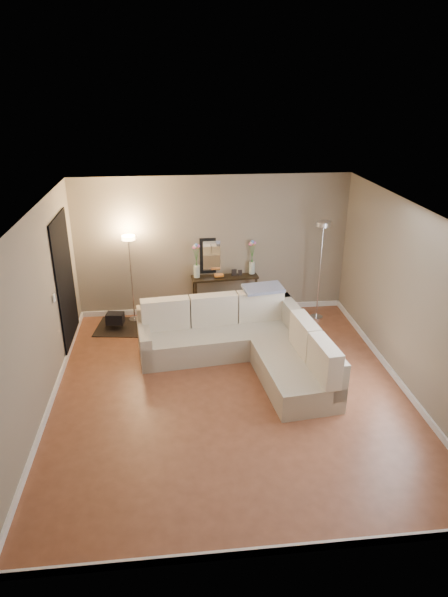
{
  "coord_description": "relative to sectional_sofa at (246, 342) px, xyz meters",
  "views": [
    {
      "loc": [
        -0.73,
        -6.01,
        4.08
      ],
      "look_at": [
        0.0,
        0.8,
        1.1
      ],
      "focal_mm": 30.0,
      "sensor_mm": 36.0,
      "label": 1
    }
  ],
  "objects": [
    {
      "name": "flower_vase_left",
      "position": [
        -0.65,
        1.76,
        0.71
      ],
      "size": [
        0.14,
        0.12,
        0.65
      ],
      "color": "silver",
      "rests_on": "console_table"
    },
    {
      "name": "baseboard_front",
      "position": [
        -0.34,
        -3.55,
        -0.29
      ],
      "size": [
        5.0,
        0.03,
        0.1
      ],
      "primitive_type": "cube",
      "color": "white",
      "rests_on": "ground"
    },
    {
      "name": "wall_left",
      "position": [
        -2.85,
        -0.82,
        0.96
      ],
      "size": [
        0.02,
        5.5,
        2.6
      ],
      "primitive_type": "cube",
      "color": "gray",
      "rests_on": "ground"
    },
    {
      "name": "ceiling",
      "position": [
        -0.34,
        -0.82,
        2.27
      ],
      "size": [
        5.0,
        5.5,
        0.01
      ],
      "primitive_type": "cube",
      "color": "white",
      "rests_on": "ground"
    },
    {
      "name": "floor_lamp_lit",
      "position": [
        -1.84,
        1.68,
        0.81
      ],
      "size": [
        0.26,
        0.26,
        1.63
      ],
      "color": "silver",
      "rests_on": "floor"
    },
    {
      "name": "floor",
      "position": [
        -0.34,
        -0.82,
        -0.34
      ],
      "size": [
        5.0,
        5.5,
        0.01
      ],
      "primitive_type": "cube",
      "color": "brown",
      "rests_on": "ground"
    },
    {
      "name": "black_bag",
      "position": [
        -2.15,
        1.33,
        -0.12
      ],
      "size": [
        0.33,
        0.25,
        0.19
      ],
      "primitive_type": "cube",
      "rotation": [
        0.0,
        0.0,
        -0.14
      ],
      "color": "black",
      "rests_on": "charcoal_rug"
    },
    {
      "name": "baseboard_back",
      "position": [
        -0.34,
        1.92,
        -0.29
      ],
      "size": [
        5.0,
        0.03,
        0.1
      ],
      "primitive_type": "cube",
      "color": "white",
      "rests_on": "ground"
    },
    {
      "name": "table_decor",
      "position": [
        -0.14,
        1.77,
        0.47
      ],
      "size": [
        0.53,
        0.13,
        0.12
      ],
      "color": "orange",
      "rests_on": "console_table"
    },
    {
      "name": "baseboard_right",
      "position": [
        2.14,
        -0.82,
        -0.29
      ],
      "size": [
        0.03,
        5.5,
        0.1
      ],
      "primitive_type": "cube",
      "color": "white",
      "rests_on": "ground"
    },
    {
      "name": "wall_front",
      "position": [
        -0.34,
        -3.58,
        0.96
      ],
      "size": [
        5.0,
        0.02,
        2.6
      ],
      "primitive_type": "cube",
      "color": "gray",
      "rests_on": "ground"
    },
    {
      "name": "baseboard_left",
      "position": [
        -2.83,
        -0.82,
        -0.29
      ],
      "size": [
        0.03,
        5.5,
        0.1
      ],
      "primitive_type": "cube",
      "color": "white",
      "rests_on": "ground"
    },
    {
      "name": "flower_vase_right",
      "position": [
        0.38,
        1.84,
        0.71
      ],
      "size": [
        0.14,
        0.12,
        0.65
      ],
      "color": "silver",
      "rests_on": "console_table"
    },
    {
      "name": "wall_back",
      "position": [
        -0.34,
        1.94,
        0.96
      ],
      "size": [
        5.0,
        0.02,
        2.6
      ],
      "primitive_type": "cube",
      "color": "gray",
      "rests_on": "ground"
    },
    {
      "name": "leaning_mirror",
      "position": [
        -0.15,
        1.96,
        0.79
      ],
      "size": [
        0.87,
        0.11,
        0.68
      ],
      "color": "black",
      "rests_on": "console_table"
    },
    {
      "name": "charcoal_rug",
      "position": [
        -1.97,
        1.38,
        -0.33
      ],
      "size": [
        1.16,
        0.94,
        0.01
      ],
      "primitive_type": "cube",
      "rotation": [
        0.0,
        0.0,
        -0.14
      ],
      "color": "black",
      "rests_on": "floor"
    },
    {
      "name": "switch_plate",
      "position": [
        -2.82,
        0.03,
        0.86
      ],
      "size": [
        0.02,
        0.08,
        0.12
      ],
      "primitive_type": "cube",
      "color": "white",
      "rests_on": "ground"
    },
    {
      "name": "doorway",
      "position": [
        -2.82,
        0.88,
        0.76
      ],
      "size": [
        0.02,
        1.2,
        2.2
      ],
      "primitive_type": "cube",
      "color": "black",
      "rests_on": "ground"
    },
    {
      "name": "sectional_sofa",
      "position": [
        0.0,
        0.0,
        0.0
      ],
      "size": [
        2.84,
        2.56,
        0.91
      ],
      "color": "beige",
      "rests_on": "floor"
    },
    {
      "name": "console_table",
      "position": [
        -0.21,
        1.79,
        0.09
      ],
      "size": [
        1.25,
        0.43,
        0.76
      ],
      "color": "black",
      "rests_on": "floor"
    },
    {
      "name": "floor_lamp_unlit",
      "position": [
        1.56,
        1.4,
        0.97
      ],
      "size": [
        0.28,
        0.28,
        1.85
      ],
      "color": "silver",
      "rests_on": "floor"
    },
    {
      "name": "wall_right",
      "position": [
        2.17,
        -0.82,
        0.96
      ],
      "size": [
        0.02,
        5.5,
        2.6
      ],
      "primitive_type": "cube",
      "color": "gray",
      "rests_on": "ground"
    },
    {
      "name": "throw_blanket",
      "position": [
        0.39,
        0.68,
        0.61
      ],
      "size": [
        0.71,
        0.48,
        0.09
      ],
      "primitive_type": "cube",
      "rotation": [
        0.1,
        0.0,
        0.16
      ],
      "color": "#7F87A4",
      "rests_on": "sectional_sofa"
    }
  ]
}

